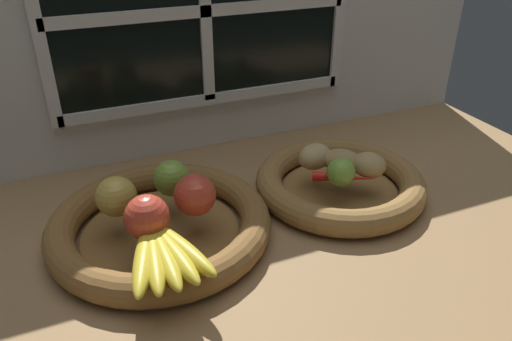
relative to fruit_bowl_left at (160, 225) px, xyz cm
name	(u,v)px	position (x,y,z in cm)	size (l,w,h in cm)	color
ground_plane	(258,213)	(19.04, 1.93, -3.87)	(140.00, 90.00, 3.00)	#9E774C
back_wall	(202,24)	(19.04, 31.70, 25.52)	(140.00, 4.60, 55.00)	silver
fruit_bowl_left	(160,225)	(0.00, 0.00, 0.00)	(37.95, 37.95, 5.10)	brown
fruit_bowl_right	(340,183)	(35.59, 0.00, 0.01)	(32.97, 32.97, 5.10)	olive
apple_green_back	(172,178)	(3.69, 4.56, 5.94)	(6.41, 6.41, 6.41)	#7AA338
apple_red_right	(195,195)	(5.72, -2.80, 6.24)	(7.01, 7.01, 7.01)	#CC422D
apple_red_front	(147,217)	(-2.91, -6.05, 6.28)	(7.08, 7.08, 7.08)	#CC422D
apple_golden_left	(116,196)	(-6.22, 2.01, 6.13)	(6.79, 6.79, 6.79)	gold
banana_bunch_front	(163,253)	(-2.29, -12.84, 4.18)	(13.33, 18.01, 2.89)	yellow
potato_small	(369,165)	(39.21, -3.62, 5.08)	(6.46, 5.58, 4.70)	tan
potato_oblong	(315,157)	(31.51, 3.17, 5.18)	(7.08, 5.55, 4.89)	tan
potato_large	(342,161)	(35.59, 0.00, 4.94)	(7.15, 5.85, 4.40)	#A38451
lime_near	(341,172)	(32.66, -4.39, 5.35)	(5.24, 5.24, 5.24)	#7AAD3D
chili_pepper	(345,178)	(33.89, -3.95, 3.73)	(1.99, 1.99, 11.97)	red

